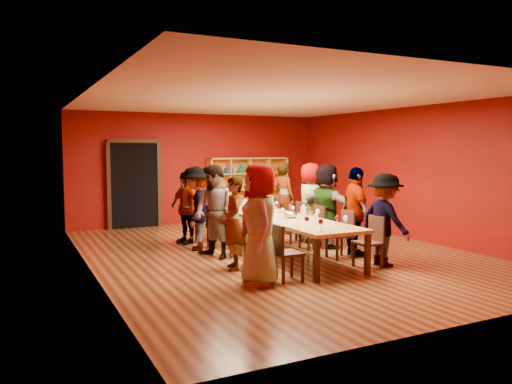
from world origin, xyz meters
TOP-DOWN VIEW (x-y plane):
  - room_shell at (0.00, 0.00)m, footprint 7.10×9.10m
  - tasting_table at (0.00, 0.00)m, footprint 1.10×4.50m
  - doorway at (-1.80, 4.43)m, footprint 1.40×0.17m
  - shelving_unit at (1.40, 4.32)m, footprint 2.40×0.40m
  - chair_person_left_0 at (-0.91, -1.87)m, footprint 0.42×0.42m
  - person_left_0 at (-1.32, -1.87)m, footprint 0.70×0.99m
  - chair_person_left_1 at (-0.91, -0.83)m, footprint 0.42×0.42m
  - person_left_1 at (-1.30, -0.83)m, footprint 0.55×0.66m
  - chair_person_left_2 at (-0.91, 0.12)m, footprint 0.42×0.42m
  - person_left_2 at (-1.27, 0.12)m, footprint 0.72×0.96m
  - chair_person_left_3 at (-0.91, 1.01)m, footprint 0.42×0.42m
  - person_left_3 at (-1.32, 1.01)m, footprint 0.84×1.19m
  - chair_person_left_4 at (-0.91, 1.76)m, footprint 0.42×0.42m
  - person_left_4 at (-1.29, 1.76)m, footprint 0.73×1.01m
  - chair_person_right_0 at (0.91, -1.75)m, footprint 0.42×0.42m
  - person_right_0 at (1.20, -1.75)m, footprint 0.51×1.08m
  - chair_person_right_1 at (0.91, -0.93)m, footprint 0.42×0.42m
  - person_right_1 at (1.19, -0.93)m, footprint 0.67×1.08m
  - chair_person_right_2 at (0.91, 0.05)m, footprint 0.42×0.42m
  - person_right_2 at (1.20, 0.05)m, footprint 0.78×1.68m
  - chair_person_right_3 at (0.91, 0.76)m, footprint 0.42×0.42m
  - person_right_3 at (1.25, 0.76)m, footprint 0.61×0.92m
  - chair_person_right_4 at (0.91, 1.96)m, footprint 0.42×0.42m
  - person_right_4 at (1.27, 1.96)m, footprint 0.57×0.70m
  - wine_glass_0 at (-0.31, 1.96)m, footprint 0.07×0.07m
  - wine_glass_1 at (0.31, 0.05)m, footprint 0.08×0.08m
  - wine_glass_2 at (0.29, 0.98)m, footprint 0.09×0.09m
  - wine_glass_3 at (0.34, -0.93)m, footprint 0.08×0.08m
  - wine_glass_4 at (-0.32, -0.14)m, footprint 0.08×0.08m
  - wine_glass_5 at (0.37, 0.70)m, footprint 0.08×0.08m
  - wine_glass_6 at (-0.29, -1.98)m, footprint 0.08×0.08m
  - wine_glass_7 at (-0.33, -1.63)m, footprint 0.08×0.08m
  - wine_glass_8 at (0.26, -1.64)m, footprint 0.07×0.07m
  - wine_glass_9 at (0.15, 0.29)m, footprint 0.09×0.09m
  - wine_glass_10 at (-0.09, 1.28)m, footprint 0.08×0.08m
  - wine_glass_11 at (-0.36, -1.03)m, footprint 0.08×0.08m
  - wine_glass_12 at (-0.30, 1.63)m, footprint 0.08×0.08m
  - wine_glass_13 at (-0.32, 0.87)m, footprint 0.08×0.08m
  - wine_glass_14 at (0.35, -0.02)m, footprint 0.07×0.07m
  - wine_glass_15 at (0.28, -1.85)m, footprint 0.08×0.08m
  - wine_glass_16 at (-0.37, 0.98)m, footprint 0.07×0.07m
  - wine_glass_17 at (-0.38, 0.04)m, footprint 0.09×0.09m
  - wine_glass_18 at (0.31, 1.72)m, footprint 0.09×0.09m
  - wine_glass_19 at (0.30, 1.87)m, footprint 0.09×0.09m
  - wine_glass_20 at (-0.10, -0.41)m, footprint 0.08×0.08m
  - wine_glass_21 at (0.05, -1.31)m, footprint 0.08×0.08m
  - spittoon_bowl at (0.06, -0.42)m, footprint 0.26×0.26m
  - carafe_a at (-0.10, 0.01)m, footprint 0.12×0.12m
  - carafe_b at (0.18, -0.69)m, footprint 0.13×0.13m
  - wine_bottle at (0.23, 1.43)m, footprint 0.09×0.09m

SIDE VIEW (x-z plane):
  - chair_person_left_0 at x=-0.91m, z-range 0.05..0.94m
  - chair_person_left_1 at x=-0.91m, z-range 0.05..0.94m
  - chair_person_left_2 at x=-0.91m, z-range 0.05..0.94m
  - chair_person_left_3 at x=-0.91m, z-range 0.05..0.94m
  - chair_person_left_4 at x=-0.91m, z-range 0.05..0.94m
  - chair_person_right_0 at x=0.91m, z-range 0.05..0.94m
  - chair_person_right_1 at x=0.91m, z-range 0.05..0.94m
  - chair_person_right_2 at x=0.91m, z-range 0.05..0.94m
  - chair_person_right_3 at x=0.91m, z-range 0.05..0.94m
  - chair_person_right_4 at x=0.91m, z-range 0.05..0.94m
  - tasting_table at x=0.00m, z-range 0.32..1.07m
  - person_left_4 at x=-1.29m, z-range 0.00..1.56m
  - person_left_1 at x=-1.30m, z-range 0.00..1.59m
  - spittoon_bowl at x=0.06m, z-range 0.74..0.88m
  - person_right_0 at x=1.20m, z-range 0.00..1.62m
  - person_left_3 at x=-1.32m, z-range 0.00..1.70m
  - person_right_1 at x=1.19m, z-range 0.00..1.71m
  - person_right_4 at x=1.27m, z-range 0.00..1.73m
  - person_right_3 at x=1.25m, z-range 0.00..1.74m
  - wine_bottle at x=0.23m, z-range 0.71..1.03m
  - carafe_b at x=0.18m, z-range 0.74..1.01m
  - person_right_2 at x=1.20m, z-range 0.00..1.75m
  - carafe_a at x=-0.10m, z-range 0.74..1.02m
  - wine_glass_14 at x=0.35m, z-range 0.79..0.96m
  - person_left_2 at x=-1.27m, z-range 0.00..1.76m
  - wine_glass_0 at x=-0.31m, z-range 0.79..0.97m
  - wine_glass_8 at x=0.26m, z-range 0.79..0.97m
  - wine_glass_16 at x=-0.37m, z-range 0.79..0.98m
  - wine_glass_21 at x=0.05m, z-range 0.79..0.98m
  - wine_glass_12 at x=-0.30m, z-range 0.79..0.98m
  - wine_glass_13 at x=-0.32m, z-range 0.79..0.98m
  - wine_glass_5 at x=0.37m, z-range 0.79..0.99m
  - wine_glass_20 at x=-0.10m, z-range 0.79..0.99m
  - wine_glass_11 at x=-0.36m, z-range 0.79..0.99m
  - wine_glass_1 at x=0.31m, z-range 0.80..1.00m
  - wine_glass_7 at x=-0.33m, z-range 0.80..1.00m
  - wine_glass_6 at x=-0.29m, z-range 0.80..1.00m
  - wine_glass_4 at x=-0.32m, z-range 0.80..1.00m
  - wine_glass_15 at x=0.28m, z-range 0.80..1.00m
  - wine_glass_10 at x=-0.09m, z-range 0.80..1.00m
  - wine_glass_3 at x=0.34m, z-range 0.80..1.01m
  - wine_glass_9 at x=0.15m, z-range 0.80..1.01m
  - wine_glass_18 at x=0.31m, z-range 0.80..1.02m
  - wine_glass_17 at x=-0.38m, z-range 0.80..1.02m
  - wine_glass_2 at x=0.29m, z-range 0.80..1.02m
  - wine_glass_19 at x=0.30m, z-range 0.80..1.02m
  - person_left_0 at x=-1.32m, z-range 0.00..1.83m
  - shelving_unit at x=1.40m, z-range 0.08..1.88m
  - doorway at x=-1.80m, z-range -0.03..2.27m
  - room_shell at x=0.00m, z-range -0.02..3.02m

